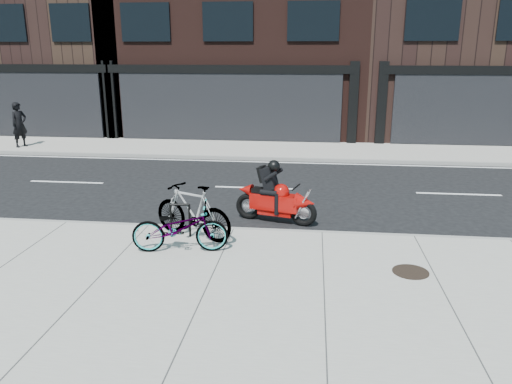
# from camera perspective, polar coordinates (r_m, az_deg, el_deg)

# --- Properties ---
(ground) EXTENTS (120.00, 120.00, 0.00)m
(ground) POSITION_cam_1_polar(r_m,az_deg,el_deg) (13.27, -1.24, -1.82)
(ground) COLOR black
(ground) RESTS_ON ground
(sidewalk_near) EXTENTS (60.00, 6.00, 0.13)m
(sidewalk_near) POSITION_cam_1_polar(r_m,az_deg,el_deg) (8.68, -5.78, -11.43)
(sidewalk_near) COLOR gray
(sidewalk_near) RESTS_ON ground
(sidewalk_far) EXTENTS (60.00, 3.50, 0.13)m
(sidewalk_far) POSITION_cam_1_polar(r_m,az_deg,el_deg) (20.73, 1.66, 4.85)
(sidewalk_far) COLOR gray
(sidewalk_far) RESTS_ON ground
(building_midwest) EXTENTS (10.00, 10.00, 12.00)m
(building_midwest) POSITION_cam_1_polar(r_m,az_deg,el_deg) (30.37, -21.49, 18.57)
(building_midwest) COLOR black
(building_midwest) RESTS_ON ground
(building_mideast) EXTENTS (12.00, 10.00, 12.50)m
(building_mideast) POSITION_cam_1_polar(r_m,az_deg,el_deg) (28.35, 24.95, 18.99)
(building_mideast) COLOR black
(building_mideast) RESTS_ON ground
(bike_rack) EXTENTS (0.45, 0.11, 0.76)m
(bike_rack) POSITION_cam_1_polar(r_m,az_deg,el_deg) (10.88, -8.66, -2.87)
(bike_rack) COLOR black
(bike_rack) RESTS_ON sidewalk_near
(bicycle_front) EXTENTS (2.00, 0.95, 1.01)m
(bicycle_front) POSITION_cam_1_polar(r_m,az_deg,el_deg) (10.08, -8.69, -4.04)
(bicycle_front) COLOR gray
(bicycle_front) RESTS_ON sidewalk_near
(bicycle_rear) EXTENTS (2.03, 1.33, 1.19)m
(bicycle_rear) POSITION_cam_1_polar(r_m,az_deg,el_deg) (10.76, -7.24, -2.18)
(bicycle_rear) COLOR gray
(bicycle_rear) RESTS_ON sidewalk_near
(motorcycle) EXTENTS (2.04, 0.91, 1.55)m
(motorcycle) POSITION_cam_1_polar(r_m,az_deg,el_deg) (11.97, 2.64, -0.66)
(motorcycle) COLOR black
(motorcycle) RESTS_ON ground
(pedestrian) EXTENTS (0.69, 0.80, 1.86)m
(pedestrian) POSITION_cam_1_polar(r_m,az_deg,el_deg) (23.11, -25.43, 6.97)
(pedestrian) COLOR black
(pedestrian) RESTS_ON sidewalk_far
(manhole_cover) EXTENTS (0.74, 0.74, 0.02)m
(manhole_cover) POSITION_cam_1_polar(r_m,az_deg,el_deg) (9.66, 17.25, -8.70)
(manhole_cover) COLOR black
(manhole_cover) RESTS_ON sidewalk_near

